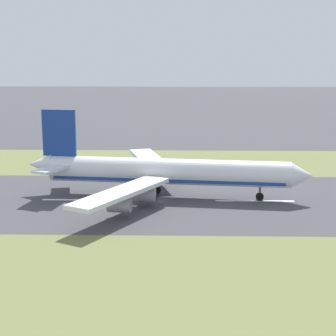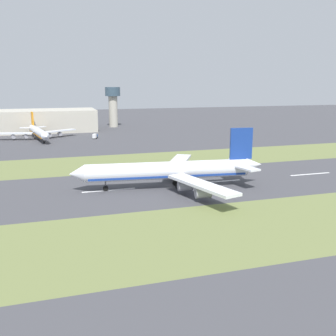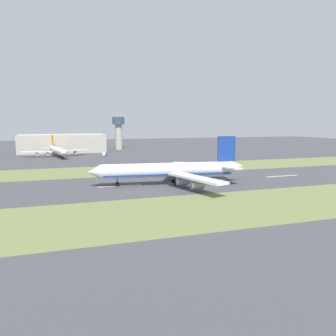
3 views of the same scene
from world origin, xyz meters
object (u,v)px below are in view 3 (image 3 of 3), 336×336
(airplane_main_jet, at_px, (172,170))
(airplane_parked_apron, at_px, (58,151))
(terminal_building, at_px, (63,143))
(service_truck, at_px, (104,154))
(control_tower, at_px, (118,129))

(airplane_main_jet, relative_size, airplane_parked_apron, 1.25)
(airplane_main_jet, height_order, terminal_building, airplane_main_jet)
(airplane_main_jet, bearing_deg, service_truck, 4.95)
(airplane_main_jet, bearing_deg, control_tower, -3.40)
(airplane_main_jet, xyz_separation_m, control_tower, (192.51, -11.45, 13.54))
(airplane_main_jet, bearing_deg, terminal_building, 13.06)
(control_tower, distance_m, service_truck, 69.62)
(airplane_main_jet, xyz_separation_m, terminal_building, (179.16, 41.56, 1.85))
(terminal_building, relative_size, airplane_parked_apron, 1.37)
(control_tower, bearing_deg, service_truck, 160.34)
(airplane_parked_apron, bearing_deg, control_tower, -45.30)
(terminal_building, height_order, airplane_parked_apron, airplane_parked_apron)
(airplane_main_jet, relative_size, service_truck, 10.51)
(control_tower, height_order, service_truck, control_tower)
(terminal_building, height_order, service_truck, terminal_building)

